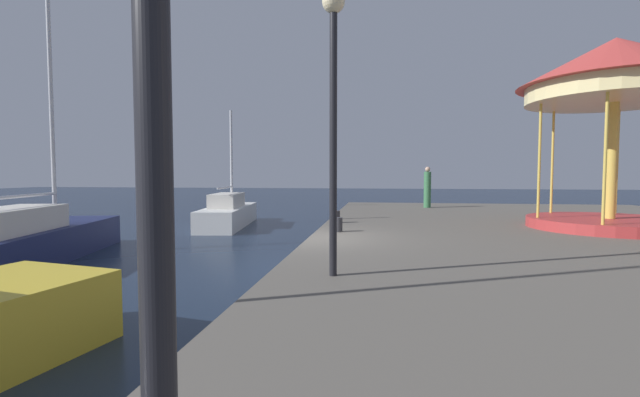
% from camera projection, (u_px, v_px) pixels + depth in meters
% --- Properties ---
extents(ground_plane, '(120.00, 120.00, 0.00)m').
position_uv_depth(ground_plane, '(309.00, 268.00, 11.16)').
color(ground_plane, '#162338').
extents(quay_dock, '(14.76, 27.26, 0.80)m').
position_uv_depth(quay_dock, '(620.00, 261.00, 10.10)').
color(quay_dock, '#5B564F').
rests_on(quay_dock, ground).
extents(sailboat_navy, '(3.37, 7.49, 7.46)m').
position_uv_depth(sailboat_navy, '(28.00, 241.00, 11.58)').
color(sailboat_navy, '#19214C').
rests_on(sailboat_navy, ground).
extents(sailboat_white, '(2.42, 6.32, 5.42)m').
position_uv_depth(sailboat_white, '(228.00, 213.00, 19.95)').
color(sailboat_white, white).
rests_on(sailboat_white, ground).
extents(carousel, '(5.32, 5.32, 5.57)m').
position_uv_depth(carousel, '(615.00, 86.00, 12.60)').
color(carousel, '#B23333').
rests_on(carousel, quay_dock).
extents(lamp_post_mid_promenade, '(0.36, 0.36, 4.47)m').
position_uv_depth(lamp_post_mid_promenade, '(333.00, 83.00, 6.75)').
color(lamp_post_mid_promenade, black).
rests_on(lamp_post_mid_promenade, quay_dock).
extents(bollard_south, '(0.24, 0.24, 0.40)m').
position_uv_depth(bollard_south, '(336.00, 217.00, 14.35)').
color(bollard_south, '#2D2D33').
rests_on(bollard_south, quay_dock).
extents(bollard_north, '(0.24, 0.24, 0.40)m').
position_uv_depth(bollard_north, '(338.00, 225.00, 12.13)').
color(bollard_north, '#2D2D33').
rests_on(bollard_north, quay_dock).
extents(person_near_carousel, '(0.34, 0.34, 1.96)m').
position_uv_depth(person_near_carousel, '(427.00, 188.00, 20.72)').
color(person_near_carousel, '#387247').
rests_on(person_near_carousel, quay_dock).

